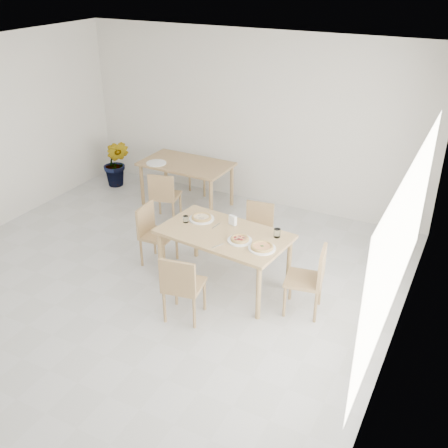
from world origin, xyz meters
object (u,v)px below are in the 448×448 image
at_px(chair_back_n, 207,163).
at_px(potted_plant, 116,163).
at_px(tumbler_a, 277,233).
at_px(pizza_mushroom, 202,217).
at_px(chair_south, 181,284).
at_px(plate_mushroom, 202,219).
at_px(chair_back_s, 164,194).
at_px(main_table, 224,238).
at_px(napkin_holder, 233,221).
at_px(second_table, 186,168).
at_px(plate_empty, 156,163).
at_px(pizza_margherita, 262,247).
at_px(chair_north, 258,227).
at_px(pizza_pepperoni, 240,239).
at_px(plate_pepperoni, 240,240).
at_px(chair_east, 311,276).
at_px(plate_margherita, 262,248).
at_px(tumbler_b, 186,219).
at_px(chair_west, 153,230).

distance_m(chair_back_n, potted_plant, 1.65).
relative_size(tumbler_a, potted_plant, 0.12).
bearing_deg(tumbler_a, pizza_mushroom, -179.54).
xyz_separation_m(chair_south, chair_back_n, (-1.59, 3.46, 0.01)).
height_order(plate_mushroom, chair_back_s, chair_back_s).
bearing_deg(main_table, napkin_holder, 94.81).
bearing_deg(second_table, plate_empty, -148.11).
bearing_deg(pizza_mushroom, potted_plant, 147.24).
distance_m(second_table, chair_back_s, 0.74).
xyz_separation_m(tumbler_a, plate_empty, (-2.69, 1.41, -0.04)).
height_order(chair_south, pizza_margherita, chair_south).
xyz_separation_m(second_table, chair_back_s, (0.02, -0.72, -0.18)).
xyz_separation_m(chair_north, pizza_pepperoni, (0.18, -0.95, 0.33)).
relative_size(chair_north, potted_plant, 0.90).
xyz_separation_m(plate_mushroom, plate_empty, (-1.65, 1.42, 0.00)).
distance_m(plate_mushroom, pizza_margherita, 1.05).
bearing_deg(plate_pepperoni, chair_north, 100.93).
xyz_separation_m(pizza_pepperoni, chair_back_s, (-1.90, 1.24, -0.30)).
bearing_deg(pizza_mushroom, tumbler_a, 0.46).
height_order(plate_mushroom, napkin_holder, napkin_holder).
bearing_deg(plate_pepperoni, plate_empty, 143.83).
bearing_deg(chair_north, pizza_margherita, -70.79).
height_order(chair_south, plate_mushroom, chair_south).
bearing_deg(chair_north, chair_back_n, 128.21).
relative_size(main_table, chair_back_n, 1.92).
distance_m(main_table, potted_plant, 3.78).
distance_m(pizza_mushroom, tumbler_a, 1.04).
height_order(chair_east, potted_plant, potted_plant).
relative_size(chair_north, pizza_margherita, 2.54).
distance_m(chair_north, potted_plant, 3.48).
distance_m(plate_mushroom, potted_plant, 3.33).
distance_m(main_table, napkin_holder, 0.27).
bearing_deg(pizza_pepperoni, plate_margherita, -9.03).
relative_size(pizza_pepperoni, plate_empty, 0.82).
distance_m(chair_north, pizza_mushroom, 0.89).
xyz_separation_m(plate_mushroom, pizza_mushroom, (0.00, 0.00, 0.02)).
bearing_deg(chair_back_n, plate_pepperoni, -38.75).
xyz_separation_m(chair_east, napkin_holder, (-1.15, 0.28, 0.32)).
xyz_separation_m(napkin_holder, second_table, (-1.66, 1.63, -0.15)).
relative_size(chair_east, chair_back_n, 0.97).
xyz_separation_m(chair_north, tumbler_b, (-0.64, -0.82, 0.34)).
bearing_deg(chair_east, chair_south, -66.63).
xyz_separation_m(chair_west, pizza_mushroom, (0.69, 0.12, 0.30)).
xyz_separation_m(main_table, tumbler_b, (-0.56, 0.02, 0.12)).
height_order(plate_mushroom, pizza_margherita, pizza_margherita).
bearing_deg(chair_north, pizza_pepperoni, -86.08).
bearing_deg(chair_south, napkin_holder, -105.07).
height_order(second_table, plate_empty, plate_empty).
distance_m(plate_margherita, second_table, 3.00).
bearing_deg(chair_south, chair_back_s, -62.77).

